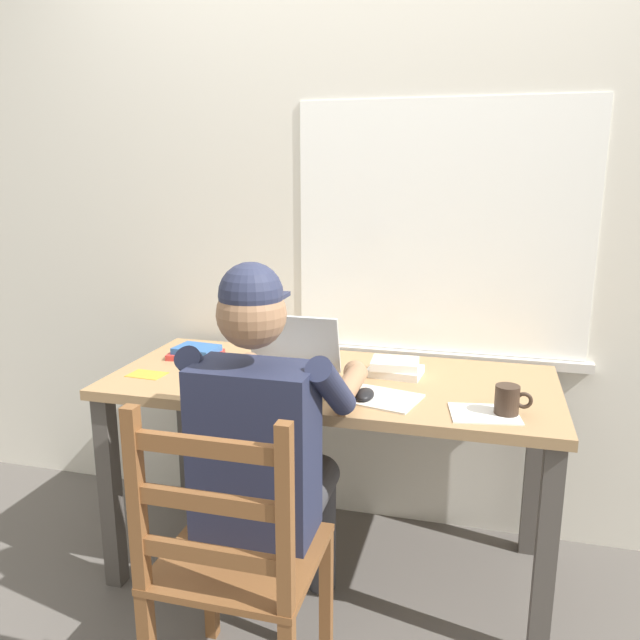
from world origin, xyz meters
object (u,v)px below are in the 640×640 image
Objects in this scene: seated_person at (268,442)px; coffee_mug_dark at (508,400)px; desk at (331,404)px; wooden_chair at (234,565)px; landscape_photo_print at (147,374)px; computer_mouse at (365,395)px; book_stack_side at (395,368)px; laptop at (286,369)px; coffee_mug_white at (298,347)px; book_stack_main at (196,352)px.

coffee_mug_dark is at bearing 17.73° from seated_person.
desk is 1.67× the size of wooden_chair.
wooden_chair reaches higher than landscape_photo_print.
book_stack_side is at bearing 77.99° from computer_mouse.
laptop is 0.40m from book_stack_side.
computer_mouse is at bearing -48.38° from coffee_mug_white.
wooden_chair is 0.85m from landscape_photo_print.
seated_person is (-0.09, -0.42, 0.03)m from desk.
seated_person is at bearing -82.17° from laptop.
computer_mouse is 0.77× the size of landscape_photo_print.
book_stack_main is at bearing 179.01° from book_stack_side.
wooden_chair is 0.65m from computer_mouse.
seated_person is 9.53× the size of landscape_photo_print.
coffee_mug_white is at bearing 164.88° from book_stack_side.
book_stack_side is (0.30, 0.51, 0.10)m from seated_person.
computer_mouse is (0.25, 0.24, 0.09)m from seated_person.
desk is 1.26× the size of seated_person.
laptop is 1.67× the size of book_stack_side.
desk is 0.30m from coffee_mug_white.
desk is at bearing -10.06° from book_stack_main.
wooden_chair is 0.96m from coffee_mug_white.
book_stack_side is (0.35, 0.19, -0.03)m from laptop.
laptop is at bearing -80.88° from coffee_mug_white.
coffee_mug_dark is 0.53× the size of book_stack_main.
desk is 12.00× the size of landscape_photo_print.
laptop reaches higher than book_stack_side.
desk is 13.53× the size of coffee_mug_white.
book_stack_main is (-0.39, -0.09, -0.02)m from coffee_mug_white.
seated_person is 10.74× the size of coffee_mug_white.
desk is 0.23m from laptop.
computer_mouse is (0.25, 0.52, 0.32)m from wooden_chair.
computer_mouse reaches higher than desk.
laptop reaches higher than wooden_chair.
book_stack_main reaches higher than landscape_photo_print.
wooden_chair is at bearing -85.81° from laptop.
seated_person is 0.35m from computer_mouse.
book_stack_main is 1.06× the size of book_stack_side.
desk is 4.73× the size of laptop.
seated_person is 0.35m from laptop.
coffee_mug_white is at bearing 95.83° from wooden_chair.
book_stack_side is (0.79, -0.01, 0.01)m from book_stack_main.
landscape_photo_print is (-0.51, -0.04, -0.05)m from laptop.
laptop is at bearing 94.19° from wooden_chair.
book_stack_main is 0.25m from landscape_photo_print.
book_stack_main is at bearing 132.61° from seated_person.
wooden_chair is 7.19× the size of landscape_photo_print.
seated_person is at bearing -47.39° from book_stack_main.
wooden_chair is at bearing -97.27° from desk.
coffee_mug_dark reaches higher than book_stack_side.
seated_person is 0.60m from book_stack_side.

